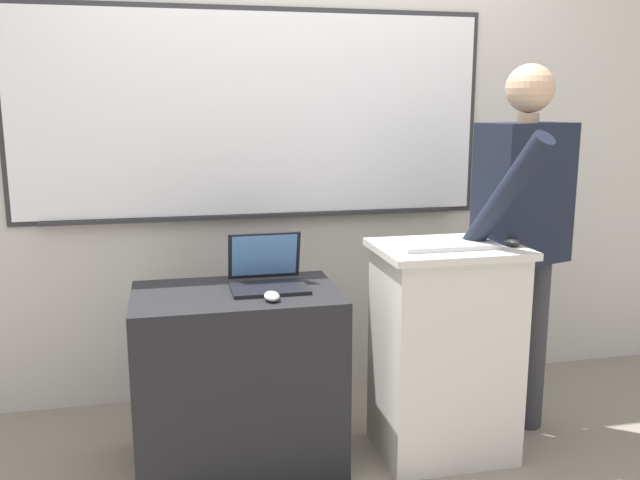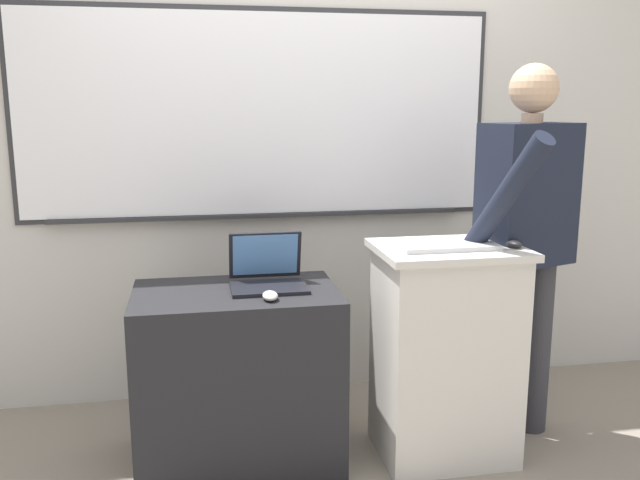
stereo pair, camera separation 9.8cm
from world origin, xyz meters
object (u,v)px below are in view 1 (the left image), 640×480
(person_presenter, at_px, (522,229))
(laptop, at_px, (267,272))
(wireless_keyboard, at_px, (449,246))
(lectern_podium, at_px, (444,350))
(computer_mouse_by_laptop, at_px, (272,296))
(side_desk, at_px, (238,378))
(computer_mouse_by_keyboard, at_px, (512,242))

(person_presenter, xyz_separation_m, laptop, (-1.12, 0.07, -0.15))
(wireless_keyboard, bearing_deg, lectern_podium, 68.31)
(computer_mouse_by_laptop, bearing_deg, side_desk, 128.68)
(person_presenter, distance_m, laptop, 1.13)
(side_desk, bearing_deg, computer_mouse_by_keyboard, -8.60)
(person_presenter, distance_m, computer_mouse_by_laptop, 1.16)
(lectern_podium, relative_size, laptop, 2.95)
(side_desk, xyz_separation_m, laptop, (0.14, 0.06, 0.43))
(computer_mouse_by_laptop, bearing_deg, computer_mouse_by_keyboard, -0.88)
(person_presenter, bearing_deg, laptop, 158.74)
(lectern_podium, height_order, laptop, laptop)
(side_desk, xyz_separation_m, wireless_keyboard, (0.85, -0.16, 0.56))
(lectern_podium, xyz_separation_m, side_desk, (-0.87, 0.10, -0.09))
(computer_mouse_by_laptop, bearing_deg, laptop, 86.64)
(lectern_podium, height_order, computer_mouse_by_keyboard, computer_mouse_by_keyboard)
(lectern_podium, bearing_deg, computer_mouse_by_laptop, -175.97)
(side_desk, height_order, computer_mouse_by_keyboard, computer_mouse_by_keyboard)
(lectern_podium, xyz_separation_m, laptop, (-0.74, 0.16, 0.34))
(wireless_keyboard, bearing_deg, laptop, 163.22)
(lectern_podium, xyz_separation_m, computer_mouse_by_laptop, (-0.75, -0.05, 0.30))
(person_presenter, height_order, wireless_keyboard, person_presenter)
(wireless_keyboard, xyz_separation_m, computer_mouse_by_laptop, (-0.73, 0.01, -0.17))
(wireless_keyboard, height_order, computer_mouse_by_laptop, wireless_keyboard)
(side_desk, xyz_separation_m, computer_mouse_by_laptop, (0.12, -0.15, 0.39))
(lectern_podium, bearing_deg, laptop, 167.96)
(lectern_podium, distance_m, computer_mouse_by_laptop, 0.81)
(side_desk, bearing_deg, wireless_keyboard, -10.65)
(computer_mouse_by_laptop, bearing_deg, person_presenter, 7.14)
(side_desk, distance_m, computer_mouse_by_laptop, 0.44)
(laptop, bearing_deg, computer_mouse_by_laptop, -93.36)
(computer_mouse_by_laptop, xyz_separation_m, computer_mouse_by_keyboard, (1.00, -0.02, 0.17))
(side_desk, distance_m, person_presenter, 1.39)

